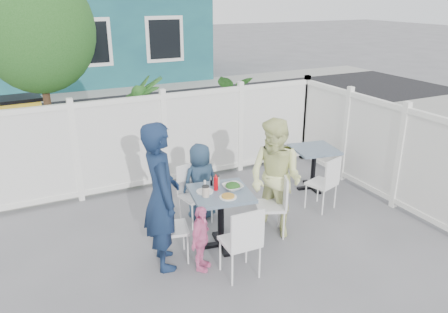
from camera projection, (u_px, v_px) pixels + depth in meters
name	position (u px, v px, depth m)	size (l,w,h in m)	color
ground	(221.00, 253.00, 5.62)	(80.00, 80.00, 0.00)	slate
near_sidewalk	(139.00, 159.00, 8.81)	(24.00, 2.60, 0.01)	gray
street	(102.00, 116.00, 11.92)	(24.00, 5.00, 0.01)	black
far_sidewalk	(82.00, 94.00, 14.52)	(24.00, 1.60, 0.01)	gray
fence_back	(165.00, 141.00, 7.40)	(5.86, 0.08, 1.60)	white
fence_right	(371.00, 148.00, 7.09)	(0.08, 3.66, 1.60)	white
tree	(37.00, 31.00, 6.82)	(1.80, 1.62, 3.59)	#382316
utility_cabinet	(23.00, 138.00, 7.89)	(0.74, 0.53, 1.38)	gold
potted_shrub_a	(144.00, 126.00, 7.89)	(1.00, 1.00, 1.78)	#1B4A17
potted_shrub_b	(236.00, 121.00, 8.61)	(1.39, 1.20, 1.54)	#1B4A17
main_table	(221.00, 204.00, 5.59)	(0.85, 0.85, 0.78)	#445A74
spare_table	(314.00, 157.00, 7.31)	(0.79, 0.79, 0.72)	#445A74
chair_left	(166.00, 223.00, 5.33)	(0.46, 0.47, 0.87)	white
chair_right	(276.00, 200.00, 5.91)	(0.51, 0.51, 0.88)	white
chair_back	(193.00, 189.00, 6.26)	(0.46, 0.45, 0.86)	white
chair_near	(243.00, 238.00, 4.97)	(0.42, 0.41, 0.91)	white
chair_spare	(326.00, 180.00, 6.59)	(0.49, 0.48, 0.86)	white
man	(161.00, 196.00, 5.11)	(0.66, 0.43, 1.82)	#142442
woman	(275.00, 179.00, 5.83)	(0.79, 0.62, 1.64)	#D6E453
boy	(200.00, 182.00, 6.34)	(0.56, 0.36, 1.15)	navy
toddler	(201.00, 239.00, 5.16)	(0.49, 0.20, 0.83)	pink
plate_main	(228.00, 197.00, 5.37)	(0.22, 0.22, 0.01)	white
plate_side	(205.00, 192.00, 5.52)	(0.22, 0.22, 0.01)	white
salad_bowl	(233.00, 187.00, 5.59)	(0.25, 0.25, 0.06)	white
coffee_cup_a	(206.00, 192.00, 5.38)	(0.09, 0.09, 0.13)	beige
coffee_cup_b	(216.00, 181.00, 5.70)	(0.08, 0.08, 0.12)	beige
ketchup_bottle	(216.00, 184.00, 5.55)	(0.05, 0.05, 0.18)	#C0050D
salt_shaker	(205.00, 183.00, 5.70)	(0.03, 0.03, 0.07)	white
pepper_shaker	(211.00, 183.00, 5.70)	(0.03, 0.03, 0.07)	black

